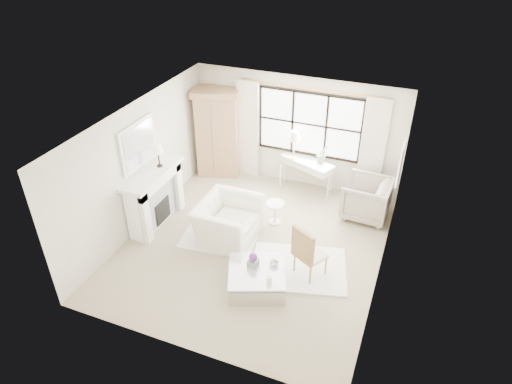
% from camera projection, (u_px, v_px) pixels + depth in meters
% --- Properties ---
extents(floor, '(5.50, 5.50, 0.00)m').
position_uv_depth(floor, '(253.00, 245.00, 9.30)').
color(floor, tan).
rests_on(floor, ground).
extents(ceiling, '(5.50, 5.50, 0.00)m').
position_uv_depth(ceiling, '(253.00, 123.00, 7.85)').
color(ceiling, white).
rests_on(ceiling, ground).
extents(wall_back, '(5.00, 0.00, 5.00)m').
position_uv_depth(wall_back, '(297.00, 132.00, 10.73)').
color(wall_back, silver).
rests_on(wall_back, ground).
extents(wall_front, '(5.00, 0.00, 5.00)m').
position_uv_depth(wall_front, '(180.00, 286.00, 6.42)').
color(wall_front, white).
rests_on(wall_front, ground).
extents(wall_left, '(0.00, 5.50, 5.50)m').
position_uv_depth(wall_left, '(140.00, 166.00, 9.35)').
color(wall_left, beige).
rests_on(wall_left, ground).
extents(wall_right, '(0.00, 5.50, 5.50)m').
position_uv_depth(wall_right, '(388.00, 218.00, 7.80)').
color(wall_right, silver).
rests_on(wall_right, ground).
extents(window_pane, '(2.40, 0.02, 1.50)m').
position_uv_depth(window_pane, '(309.00, 124.00, 10.49)').
color(window_pane, white).
rests_on(window_pane, wall_back).
extents(window_frame, '(2.50, 0.04, 1.50)m').
position_uv_depth(window_frame, '(309.00, 124.00, 10.48)').
color(window_frame, black).
rests_on(window_frame, wall_back).
extents(curtain_rod, '(3.30, 0.04, 0.04)m').
position_uv_depth(curtain_rod, '(311.00, 89.00, 9.97)').
color(curtain_rod, '#BC8E41').
rests_on(curtain_rod, wall_back).
extents(curtain_left, '(0.55, 0.10, 2.47)m').
position_uv_depth(curtain_left, '(248.00, 130.00, 11.09)').
color(curtain_left, silver).
rests_on(curtain_left, ground).
extents(curtain_right, '(0.55, 0.10, 2.47)m').
position_uv_depth(curtain_right, '(372.00, 151.00, 10.15)').
color(curtain_right, beige).
rests_on(curtain_right, ground).
extents(fireplace, '(0.58, 1.66, 1.26)m').
position_uv_depth(fireplace, '(154.00, 196.00, 9.66)').
color(fireplace, white).
rests_on(fireplace, ground).
extents(mirror_frame, '(0.05, 1.15, 0.95)m').
position_uv_depth(mirror_frame, '(138.00, 144.00, 9.08)').
color(mirror_frame, silver).
rests_on(mirror_frame, wall_left).
extents(mirror_glass, '(0.02, 1.00, 0.80)m').
position_uv_depth(mirror_glass, '(139.00, 145.00, 9.07)').
color(mirror_glass, silver).
rests_on(mirror_glass, wall_left).
extents(art_frame, '(0.04, 0.62, 0.82)m').
position_uv_depth(art_frame, '(400.00, 163.00, 9.03)').
color(art_frame, white).
rests_on(art_frame, wall_right).
extents(art_canvas, '(0.01, 0.52, 0.72)m').
position_uv_depth(art_canvas, '(399.00, 163.00, 9.04)').
color(art_canvas, beige).
rests_on(art_canvas, wall_right).
extents(mantel_lamp, '(0.22, 0.22, 0.51)m').
position_uv_depth(mantel_lamp, '(158.00, 150.00, 9.29)').
color(mantel_lamp, black).
rests_on(mantel_lamp, fireplace).
extents(armoire, '(1.28, 1.01, 2.24)m').
position_uv_depth(armoire, '(217.00, 132.00, 11.21)').
color(armoire, tan).
rests_on(armoire, floor).
extents(console_table, '(1.37, 0.90, 0.80)m').
position_uv_depth(console_table, '(306.00, 175.00, 10.91)').
color(console_table, white).
rests_on(console_table, floor).
extents(console_lamp, '(0.28, 0.28, 0.69)m').
position_uv_depth(console_lamp, '(294.00, 136.00, 10.49)').
color(console_lamp, '#BC9041').
rests_on(console_lamp, console_table).
extents(orchid_plant, '(0.33, 0.31, 0.47)m').
position_uv_depth(orchid_plant, '(322.00, 154.00, 10.45)').
color(orchid_plant, '#5E754E').
rests_on(orchid_plant, console_table).
extents(side_table, '(0.40, 0.40, 0.51)m').
position_uv_depth(side_table, '(275.00, 210.00, 9.79)').
color(side_table, white).
rests_on(side_table, floor).
extents(rug_left, '(1.64, 1.25, 0.03)m').
position_uv_depth(rug_left, '(220.00, 237.00, 9.50)').
color(rug_left, silver).
rests_on(rug_left, floor).
extents(rug_right, '(2.07, 1.75, 0.03)m').
position_uv_depth(rug_right, '(299.00, 268.00, 8.71)').
color(rug_right, white).
rests_on(rug_right, floor).
extents(club_armchair, '(1.15, 1.31, 0.84)m').
position_uv_depth(club_armchair, '(227.00, 221.00, 9.31)').
color(club_armchair, white).
rests_on(club_armchair, floor).
extents(wingback_chair, '(1.03, 1.01, 0.90)m').
position_uv_depth(wingback_chair, '(366.00, 199.00, 9.95)').
color(wingback_chair, gray).
rests_on(wingback_chair, floor).
extents(french_chair, '(0.66, 0.66, 1.08)m').
position_uv_depth(french_chair, '(309.00, 262.00, 8.42)').
color(french_chair, '#9F7842').
rests_on(french_chair, floor).
extents(coffee_table, '(1.30, 1.30, 0.38)m').
position_uv_depth(coffee_table, '(257.00, 279.00, 8.22)').
color(coffee_table, silver).
rests_on(coffee_table, floor).
extents(planter_box, '(0.18, 0.18, 0.13)m').
position_uv_depth(planter_box, '(253.00, 263.00, 8.18)').
color(planter_box, slate).
rests_on(planter_box, coffee_table).
extents(planter_flowers, '(0.15, 0.15, 0.15)m').
position_uv_depth(planter_flowers, '(253.00, 257.00, 8.10)').
color(planter_flowers, '#522C70').
rests_on(planter_flowers, planter_box).
extents(pillar_candle, '(0.09, 0.09, 0.12)m').
position_uv_depth(pillar_candle, '(269.00, 280.00, 7.83)').
color(pillar_candle, white).
rests_on(pillar_candle, coffee_table).
extents(coffee_vase, '(0.20, 0.20, 0.16)m').
position_uv_depth(coffee_vase, '(274.00, 262.00, 8.19)').
color(coffee_vase, silver).
rests_on(coffee_vase, coffee_table).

